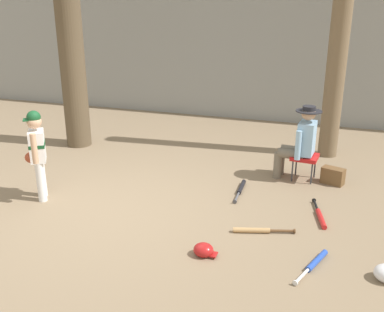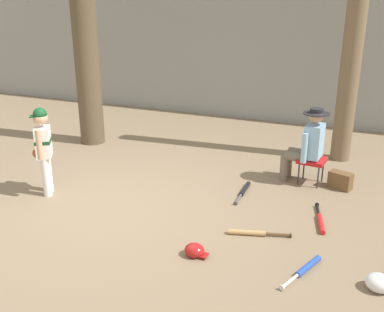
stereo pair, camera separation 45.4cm
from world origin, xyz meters
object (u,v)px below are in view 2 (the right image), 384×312
object	(u,v)px
bat_wood_tan	(252,233)
bat_red_barrel	(320,221)
folding_stool	(312,161)
tree_near_player	(86,44)
young_ballplayer	(43,146)
batting_helmet_white	(379,283)
tree_behind_spectator	(356,21)
seated_spectator	(307,143)
batting_helmet_red	(195,250)
handbag_beside_stool	(340,180)
bat_blue_youth	(306,268)
bat_black_composite	(244,190)

from	to	relation	value
bat_wood_tan	bat_red_barrel	distance (m)	0.97
folding_stool	bat_red_barrel	xyz separation A→B (m)	(0.35, -1.31, -0.33)
folding_stool	tree_near_player	bearing A→B (deg)	174.58
young_ballplayer	bat_wood_tan	distance (m)	3.22
bat_red_barrel	batting_helmet_white	xyz separation A→B (m)	(0.73, -1.18, 0.05)
bat_wood_tan	batting_helmet_white	bearing A→B (deg)	-20.43
tree_behind_spectator	seated_spectator	world-z (taller)	tree_behind_spectator
batting_helmet_red	bat_red_barrel	bearing A→B (deg)	48.14
handbag_beside_stool	seated_spectator	bearing A→B (deg)	175.58
folding_stool	tree_behind_spectator	bearing A→B (deg)	77.11
folding_stool	bat_wood_tan	world-z (taller)	folding_stool
seated_spectator	batting_helmet_white	xyz separation A→B (m)	(1.18, -2.50, -0.56)
batting_helmet_red	young_ballplayer	bearing A→B (deg)	165.10
handbag_beside_stool	bat_red_barrel	size ratio (longest dim) A/B	0.42
tree_behind_spectator	bat_blue_youth	world-z (taller)	tree_behind_spectator
bat_black_composite	young_ballplayer	bearing A→B (deg)	-156.32
batting_helmet_white	bat_black_composite	bearing A→B (deg)	138.04
young_ballplayer	batting_helmet_white	distance (m)	4.68
handbag_beside_stool	bat_black_composite	bearing A→B (deg)	-150.78
tree_near_player	handbag_beside_stool	bearing A→B (deg)	-5.31
tree_behind_spectator	bat_red_barrel	distance (m)	3.57
bat_wood_tan	bat_red_barrel	xyz separation A→B (m)	(0.73, 0.64, 0.00)
seated_spectator	bat_wood_tan	bearing A→B (deg)	-98.22
bat_red_barrel	batting_helmet_red	size ratio (longest dim) A/B	2.93
bat_red_barrel	bat_black_composite	distance (m)	1.32
tree_behind_spectator	bat_wood_tan	size ratio (longest dim) A/B	7.12
handbag_beside_stool	batting_helmet_red	distance (m)	2.92
batting_helmet_red	batting_helmet_white	bearing A→B (deg)	4.58
handbag_beside_stool	bat_blue_youth	distance (m)	2.43
tree_behind_spectator	batting_helmet_red	bearing A→B (deg)	-106.15
handbag_beside_stool	batting_helmet_red	size ratio (longest dim) A/B	1.24
bat_black_composite	batting_helmet_red	world-z (taller)	batting_helmet_red
tree_near_player	bat_wood_tan	bearing A→B (deg)	-30.54
tree_behind_spectator	young_ballplayer	world-z (taller)	tree_behind_spectator
tree_behind_spectator	folding_stool	bearing A→B (deg)	-102.89
handbag_beside_stool	bat_blue_youth	world-z (taller)	handbag_beside_stool
batting_helmet_white	young_ballplayer	bearing A→B (deg)	173.09
folding_stool	batting_helmet_red	size ratio (longest dim) A/B	1.59
seated_spectator	tree_behind_spectator	bearing A→B (deg)	73.12
young_ballplayer	bat_wood_tan	size ratio (longest dim) A/B	1.73
young_ballplayer	batting_helmet_red	bearing A→B (deg)	-14.90
bat_blue_youth	bat_black_composite	bearing A→B (deg)	125.29
seated_spectator	batting_helmet_white	distance (m)	2.82
tree_behind_spectator	seated_spectator	xyz separation A→B (m)	(-0.41, -1.34, -1.76)
folding_stool	handbag_beside_stool	size ratio (longest dim) A/B	1.28
bat_red_barrel	batting_helmet_white	world-z (taller)	batting_helmet_white
bat_blue_youth	seated_spectator	bearing A→B (deg)	100.35
tree_behind_spectator	bat_black_composite	distance (m)	3.38
young_ballplayer	batting_helmet_white	bearing A→B (deg)	-6.91
tree_behind_spectator	bat_red_barrel	xyz separation A→B (m)	(0.04, -2.66, -2.37)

